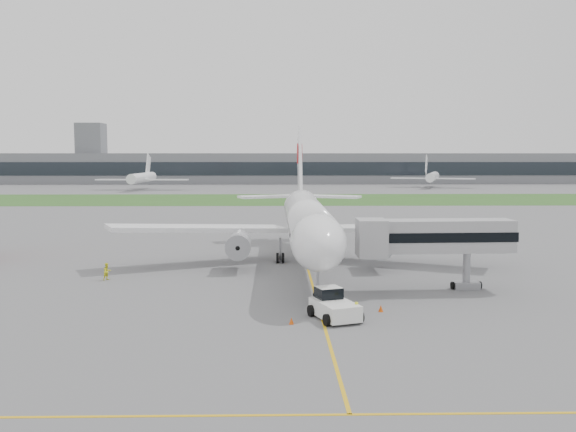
{
  "coord_description": "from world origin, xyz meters",
  "views": [
    {
      "loc": [
        -3.83,
        -71.8,
        13.35
      ],
      "look_at": [
        -2.34,
        2.0,
        6.27
      ],
      "focal_mm": 40.0,
      "sensor_mm": 36.0,
      "label": 1
    }
  ],
  "objects_px": {
    "airliner": "(307,219)",
    "jet_bridge": "(429,237)",
    "pushback_tug": "(333,305)",
    "ground_crew_near": "(356,312)"
  },
  "relations": [
    {
      "from": "jet_bridge",
      "to": "ground_crew_near",
      "type": "distance_m",
      "value": 15.17
    },
    {
      "from": "pushback_tug",
      "to": "jet_bridge",
      "type": "distance_m",
      "value": 15.21
    },
    {
      "from": "jet_bridge",
      "to": "ground_crew_near",
      "type": "relative_size",
      "value": 9.28
    },
    {
      "from": "airliner",
      "to": "ground_crew_near",
      "type": "bearing_deg",
      "value": -84.44
    },
    {
      "from": "airliner",
      "to": "pushback_tug",
      "type": "bearing_deg",
      "value": -87.96
    },
    {
      "from": "airliner",
      "to": "pushback_tug",
      "type": "relative_size",
      "value": 10.01
    },
    {
      "from": "ground_crew_near",
      "to": "pushback_tug",
      "type": "bearing_deg",
      "value": -79.63
    },
    {
      "from": "airliner",
      "to": "jet_bridge",
      "type": "xyz_separation_m",
      "value": [
        11.16,
        -14.99,
        -0.32
      ]
    },
    {
      "from": "pushback_tug",
      "to": "ground_crew_near",
      "type": "xyz_separation_m",
      "value": [
        1.69,
        -1.27,
        -0.28
      ]
    },
    {
      "from": "jet_bridge",
      "to": "ground_crew_near",
      "type": "bearing_deg",
      "value": -129.0
    }
  ]
}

